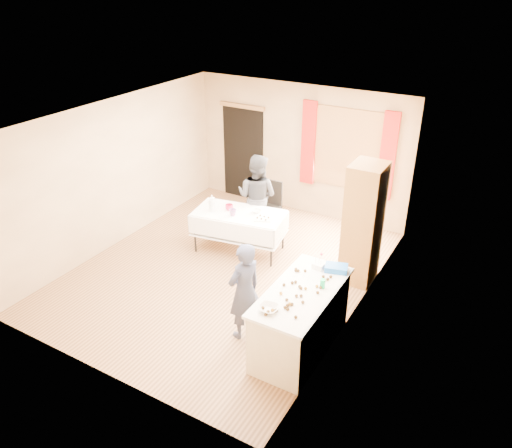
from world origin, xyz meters
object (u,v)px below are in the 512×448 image
Objects in this scene: woman at (257,196)px; chair at (269,214)px; cabinet at (363,224)px; counter at (301,319)px; party_table at (239,228)px; girl at (244,291)px.

chair is at bearing -100.01° from woman.
cabinet reaches higher than chair.
counter reaches higher than party_table.
counter is 0.83m from girl.
cabinet is at bearing -21.53° from chair.
party_table is 0.73m from woman.
chair is 0.65× the size of girl.
counter is 3.20m from woman.
counter is at bearing -92.89° from cabinet.
girl is 0.89× the size of woman.
party_table is 2.32m from girl.
chair reaches higher than counter.
counter is at bearing -50.65° from party_table.
girl is 2.86m from woman.
party_table is 1.06× the size of woman.
counter is (-0.10, -1.98, -0.54)m from cabinet.
party_table is 1.19× the size of girl.
woman is (-2.06, 2.42, 0.35)m from counter.
cabinet is 1.17× the size of party_table.
chair is 3.24m from girl.
woman reaches higher than party_table.
woman is at bearing 81.34° from party_table.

